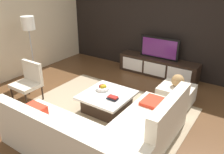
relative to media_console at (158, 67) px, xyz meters
name	(u,v)px	position (x,y,z in m)	size (l,w,h in m)	color
ground_plane	(108,114)	(0.00, -2.40, -0.25)	(14.00, 14.00, 0.00)	brown
feature_wall_back	(166,23)	(0.00, 0.30, 1.15)	(6.40, 0.12, 2.80)	black
side_wall_left	(11,25)	(-3.20, -2.20, 1.15)	(0.12, 5.20, 2.80)	beige
area_rug	(104,112)	(-0.10, -2.40, -0.24)	(3.30, 2.50, 0.01)	tan
media_console	(158,67)	(0.00, 0.00, 0.00)	(2.22, 0.47, 0.50)	black
television	(159,48)	(0.00, 0.00, 0.54)	(1.08, 0.06, 0.58)	black
sectional_couch	(102,134)	(0.51, -3.30, 0.04)	(2.41, 2.28, 0.84)	beige
coffee_table	(107,102)	(-0.10, -2.30, -0.05)	(0.96, 0.98, 0.38)	black
accent_chair_near	(29,79)	(-1.80, -2.87, 0.24)	(0.57, 0.51, 0.87)	black
floor_lamp	(28,27)	(-2.52, -2.17, 1.17)	(0.32, 0.32, 1.69)	#A5A5AA
ottoman	(176,95)	(0.97, -1.20, -0.05)	(0.70, 0.70, 0.40)	beige
fruit_bowl	(103,88)	(-0.28, -2.20, 0.18)	(0.28, 0.28, 0.13)	silver
decorative_ball	(178,81)	(0.97, -1.20, 0.29)	(0.27, 0.27, 0.27)	#AD8451
book_stack	(113,98)	(0.12, -2.41, 0.16)	(0.22, 0.16, 0.07)	#1E232D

